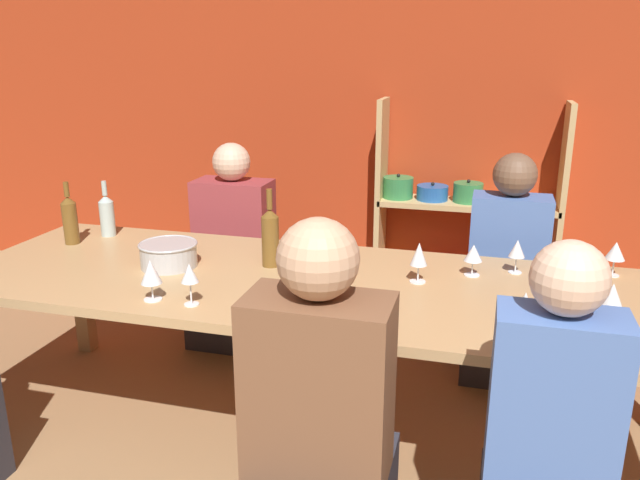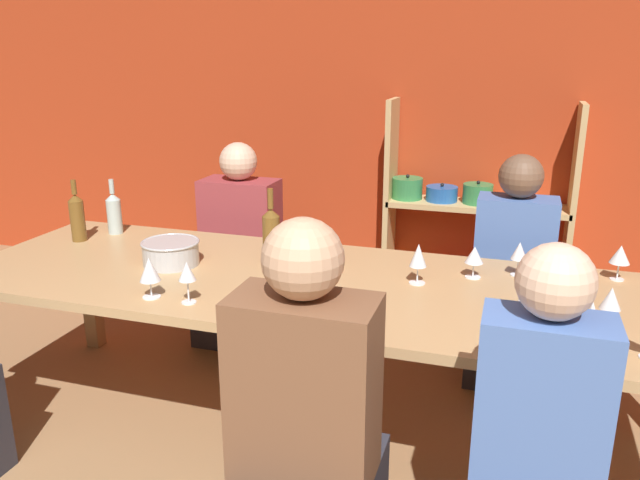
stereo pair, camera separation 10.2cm
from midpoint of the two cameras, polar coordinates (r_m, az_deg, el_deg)
The scene contains 21 objects.
wall_back_red at distance 4.34m, azimuth 8.23°, elevation 12.38°, with size 8.80×0.06×2.70m.
shelf_unit at distance 4.28m, azimuth 12.01°, elevation -0.05°, with size 1.19×0.30×1.38m.
dining_table at distance 2.69m, azimuth -1.66°, elevation -4.96°, with size 3.18×1.05×0.74m.
mixing_bowl at distance 2.91m, azimuth -14.66°, elevation -1.22°, with size 0.27×0.27×0.11m.
wine_bottle_green at distance 3.48m, azimuth -19.70°, elevation 2.21°, with size 0.08×0.08×0.29m.
wine_bottle_dark at distance 3.40m, azimuth -22.70°, elevation 1.77°, with size 0.07×0.07×0.32m.
wine_bottle_amber at distance 2.82m, azimuth -5.61°, elevation 0.32°, with size 0.08×0.08×0.36m.
wine_glass_empty_a at distance 2.95m, azimuth 24.51°, elevation -0.96°, with size 0.08×0.08×0.15m.
wine_glass_empty_b at distance 2.40m, azimuth 24.07°, elevation -4.66°, with size 0.07×0.07×0.16m.
wine_glass_white_b at distance 2.63m, azimuth 7.93°, elevation -1.42°, with size 0.07×0.07×0.17m.
wine_glass_red_a at distance 2.76m, azimuth -2.84°, elevation -0.62°, with size 0.08×0.08×0.16m.
wine_glass_white_c at distance 2.44m, azimuth -13.01°, elevation -3.11°, with size 0.07×0.07×0.17m.
wine_glass_empty_c at distance 2.23m, azimuth 22.70°, elevation -6.08°, with size 0.07×0.07×0.17m.
wine_glass_empty_d at distance 2.76m, azimuth 12.82°, elevation -1.24°, with size 0.08×0.08×0.14m.
wine_glass_red_b at distance 2.81m, azimuth 0.25°, elevation -0.17°, with size 0.06×0.06×0.16m.
wine_glass_white_d at distance 2.84m, azimuth 16.60°, elevation -0.86°, with size 0.07×0.07×0.15m.
wine_glass_empty_e at distance 2.53m, azimuth -16.34°, elevation -2.88°, with size 0.08×0.08×0.17m.
wine_glass_red_c at distance 2.23m, azimuth 16.98°, elevation -5.64°, with size 0.06×0.06×0.15m.
person_far_a at distance 3.78m, azimuth -8.47°, elevation -2.65°, with size 0.44×0.55×1.18m.
person_near_b at distance 1.99m, azimuth -1.75°, elevation -20.79°, with size 0.41×0.52×1.26m.
person_far_b at distance 3.45m, azimuth 15.66°, elevation -4.78°, with size 0.39×0.49×1.20m.
Camera 1 is at (0.50, -0.48, 1.68)m, focal length 35.00 mm.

